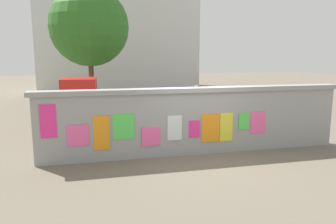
{
  "coord_description": "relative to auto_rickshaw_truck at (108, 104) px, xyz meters",
  "views": [
    {
      "loc": [
        -2.8,
        -8.23,
        2.67
      ],
      "look_at": [
        -0.44,
        1.48,
        0.92
      ],
      "focal_mm": 34.83,
      "sensor_mm": 36.0,
      "label": 1
    }
  ],
  "objects": [
    {
      "name": "auto_rickshaw_truck",
      "position": [
        0.0,
        0.0,
        0.0
      ],
      "size": [
        3.68,
        1.69,
        1.85
      ],
      "color": "black",
      "rests_on": "ground"
    },
    {
      "name": "bicycle_far",
      "position": [
        4.37,
        1.6,
        -0.54
      ],
      "size": [
        1.71,
        0.44,
        0.95
      ],
      "color": "black",
      "rests_on": "ground"
    },
    {
      "name": "tree_roadside",
      "position": [
        -0.52,
        5.24,
        3.17
      ],
      "size": [
        3.97,
        3.97,
        6.06
      ],
      "color": "brown",
      "rests_on": "ground"
    },
    {
      "name": "person_walking",
      "position": [
        3.11,
        -0.97,
        0.09
      ],
      "size": [
        0.48,
        0.48,
        1.62
      ],
      "color": "yellow",
      "rests_on": "ground"
    },
    {
      "name": "building_background",
      "position": [
        1.63,
        14.51,
        2.83
      ],
      "size": [
        11.72,
        7.24,
        7.44
      ],
      "color": "silver",
      "rests_on": "ground"
    },
    {
      "name": "poster_wall",
      "position": [
        2.14,
        -3.83,
        0.03
      ],
      "size": [
        8.53,
        0.42,
        1.82
      ],
      "color": "#969696",
      "rests_on": "ground"
    },
    {
      "name": "motorcycle",
      "position": [
        5.27,
        -0.89,
        -0.44
      ],
      "size": [
        1.9,
        0.56,
        0.87
      ],
      "color": "black",
      "rests_on": "ground"
    },
    {
      "name": "ground",
      "position": [
        2.15,
        4.17,
        -0.9
      ],
      "size": [
        60.0,
        60.0,
        0.0
      ],
      "primitive_type": "plane",
      "color": "#6B6051"
    },
    {
      "name": "bicycle_near",
      "position": [
        3.23,
        -2.5,
        -0.54
      ],
      "size": [
        1.7,
        0.44,
        0.95
      ],
      "color": "black",
      "rests_on": "ground"
    }
  ]
}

